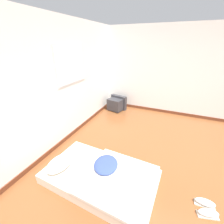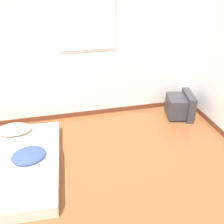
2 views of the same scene
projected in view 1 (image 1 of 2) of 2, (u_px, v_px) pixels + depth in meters
ground_plane at (203, 196)px, 2.26m from camera, size 20.00×20.00×0.00m
wall_back at (44, 91)px, 2.76m from camera, size 8.19×0.08×2.60m
wall_right at (203, 75)px, 4.15m from camera, size 0.08×8.09×2.60m
mattress_bed at (100, 176)px, 2.46m from camera, size 1.13×1.85×0.32m
crt_tv at (117, 104)px, 5.08m from camera, size 0.55×0.60×0.47m
sneaker_pair at (206, 208)px, 2.05m from camera, size 0.29×0.29×0.10m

